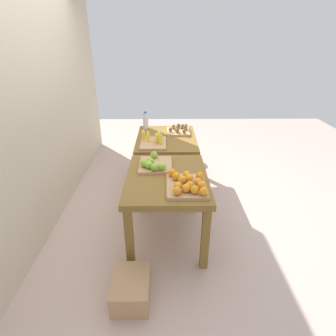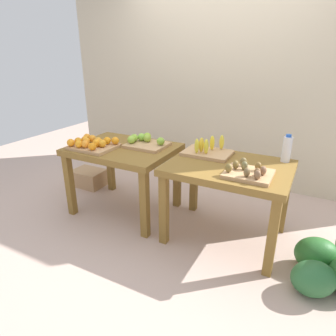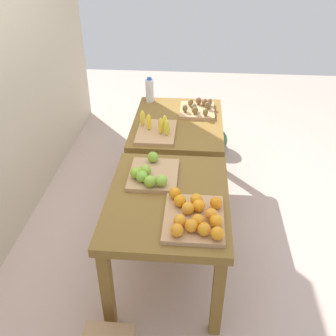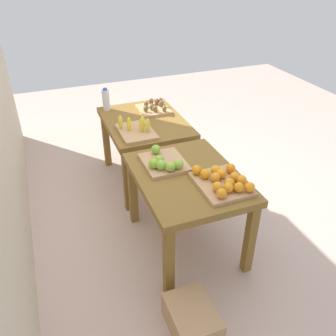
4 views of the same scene
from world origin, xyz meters
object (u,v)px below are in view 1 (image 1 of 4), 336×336
(apple_bin, at_px, (154,164))
(water_bottle, at_px, (146,120))
(kiwi_bin, at_px, (179,130))
(cardboard_produce_box, at_px, (131,289))
(orange_bin, at_px, (187,184))
(display_table_left, at_px, (167,185))
(banana_crate, at_px, (153,142))
(watermelon_pile, at_px, (180,150))
(display_table_right, at_px, (166,145))

(apple_bin, bearing_deg, water_bottle, 7.35)
(kiwi_bin, distance_m, cardboard_produce_box, 2.27)
(orange_bin, xyz_separation_m, kiwi_bin, (1.56, 0.01, -0.01))
(cardboard_produce_box, bearing_deg, water_bottle, 0.13)
(display_table_left, height_order, banana_crate, banana_crate)
(banana_crate, bearing_deg, water_bottle, 11.53)
(cardboard_produce_box, bearing_deg, display_table_left, -20.64)
(kiwi_bin, relative_size, cardboard_produce_box, 0.90)
(display_table_left, xyz_separation_m, banana_crate, (0.86, 0.17, 0.14))
(cardboard_produce_box, bearing_deg, kiwi_bin, -12.60)
(kiwi_bin, bearing_deg, display_table_left, 172.52)
(apple_bin, relative_size, cardboard_produce_box, 1.04)
(banana_crate, distance_m, watermelon_pile, 1.35)
(watermelon_pile, bearing_deg, kiwi_bin, 174.45)
(apple_bin, xyz_separation_m, watermelon_pile, (1.81, -0.37, -0.59))
(banana_crate, bearing_deg, display_table_right, -32.32)
(orange_bin, bearing_deg, cardboard_produce_box, 139.10)
(orange_bin, relative_size, watermelon_pile, 0.70)
(water_bottle, height_order, watermelon_pile, water_bottle)
(water_bottle, distance_m, cardboard_produce_box, 2.45)
(apple_bin, relative_size, watermelon_pile, 0.64)
(display_table_left, relative_size, kiwi_bin, 2.89)
(display_table_right, bearing_deg, banana_crate, 147.68)
(orange_bin, bearing_deg, kiwi_bin, 0.31)
(display_table_left, bearing_deg, kiwi_bin, -7.48)
(apple_bin, bearing_deg, display_table_left, -145.64)
(apple_bin, height_order, kiwi_bin, apple_bin)
(display_table_left, relative_size, display_table_right, 1.00)
(display_table_left, height_order, orange_bin, orange_bin)
(apple_bin, distance_m, banana_crate, 0.66)
(orange_bin, xyz_separation_m, banana_crate, (1.10, 0.35, -0.01))
(display_table_left, bearing_deg, display_table_right, 0.00)
(orange_bin, xyz_separation_m, cardboard_produce_box, (-0.56, 0.48, -0.67))
(display_table_right, bearing_deg, water_bottle, 36.39)
(display_table_right, xyz_separation_m, apple_bin, (-0.93, 0.13, 0.14))
(display_table_left, height_order, water_bottle, water_bottle)
(kiwi_bin, bearing_deg, water_bottle, 66.09)
(display_table_left, relative_size, banana_crate, 2.36)
(water_bottle, bearing_deg, kiwi_bin, -113.91)
(display_table_right, height_order, kiwi_bin, kiwi_bin)
(display_table_right, distance_m, water_bottle, 0.56)
(orange_bin, height_order, water_bottle, water_bottle)
(apple_bin, height_order, watermelon_pile, apple_bin)
(display_table_left, xyz_separation_m, water_bottle, (1.53, 0.31, 0.22))
(banana_crate, relative_size, watermelon_pile, 0.68)
(display_table_left, distance_m, banana_crate, 0.88)
(display_table_right, relative_size, kiwi_bin, 2.89)
(display_table_right, distance_m, watermelon_pile, 1.02)
(water_bottle, relative_size, cardboard_produce_box, 0.62)
(display_table_left, relative_size, watermelon_pile, 1.60)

